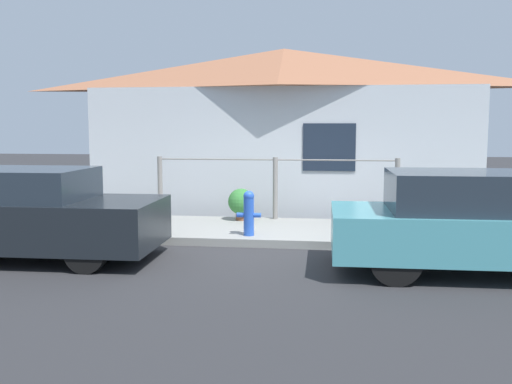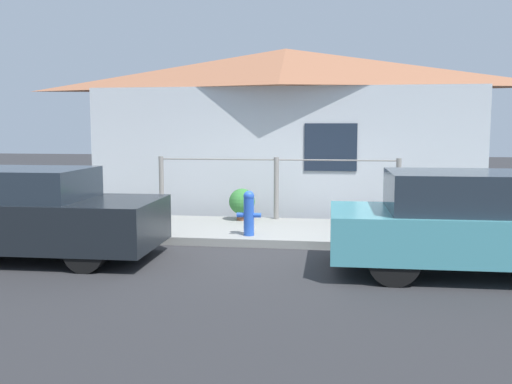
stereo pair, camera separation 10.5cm
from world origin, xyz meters
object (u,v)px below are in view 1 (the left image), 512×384
(car_right, at_px, (485,223))
(potted_plant_by_fence, at_px, (120,206))
(fire_hydrant, at_px, (249,212))
(potted_plant_near_hydrant, at_px, (241,202))
(car_left, at_px, (21,214))

(car_right, height_order, potted_plant_by_fence, car_right)
(fire_hydrant, xyz_separation_m, potted_plant_near_hydrant, (-0.39, 1.57, -0.04))
(potted_plant_near_hydrant, bearing_deg, potted_plant_by_fence, -167.28)
(car_right, xyz_separation_m, potted_plant_near_hydrant, (-3.86, 3.15, -0.21))
(potted_plant_near_hydrant, bearing_deg, car_left, -132.33)
(fire_hydrant, height_order, potted_plant_near_hydrant, fire_hydrant)
(car_right, distance_m, fire_hydrant, 3.82)
(potted_plant_by_fence, bearing_deg, car_right, -22.97)
(car_left, height_order, potted_plant_by_fence, car_left)
(car_right, distance_m, potted_plant_near_hydrant, 4.99)
(car_left, distance_m, fire_hydrant, 3.62)
(fire_hydrant, bearing_deg, potted_plant_by_fence, 158.99)
(car_right, bearing_deg, fire_hydrant, 154.58)
(potted_plant_near_hydrant, height_order, potted_plant_by_fence, potted_plant_near_hydrant)
(potted_plant_by_fence, bearing_deg, potted_plant_near_hydrant, 12.72)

